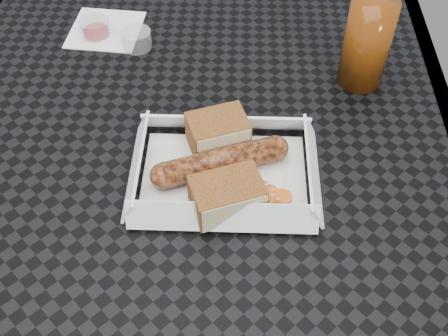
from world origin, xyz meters
The scene contains 11 objects.
ground centered at (0.00, 0.00, 0.00)m, with size 60.00×60.00×0.00m, color #49494B.
patio_table centered at (0.00, 0.00, 0.67)m, with size 0.80×0.80×0.74m.
food_tray centered at (0.05, -0.11, 0.75)m, with size 0.22×0.15×0.00m, color white.
bratwurst centered at (0.05, -0.10, 0.77)m, with size 0.19×0.09×0.04m.
bread_near centered at (0.04, -0.06, 0.77)m, with size 0.08×0.06×0.05m, color brown.
bread_far centered at (0.06, -0.16, 0.77)m, with size 0.09×0.06×0.05m, color brown.
veg_garnish centered at (0.12, -0.14, 0.75)m, with size 0.03×0.03×0.00m.
napkin centered at (-0.17, 0.22, 0.75)m, with size 0.12×0.12×0.00m, color white.
condiment_cup_sauce centered at (-0.18, 0.20, 0.76)m, with size 0.05×0.05×0.03m, color maroon.
condiment_cup_empty centered at (-0.10, 0.17, 0.76)m, with size 0.05×0.05×0.03m, color silver.
drink_glass centered at (0.26, 0.10, 0.82)m, with size 0.07×0.07×0.14m, color #5C2807.
Camera 1 is at (0.07, -0.60, 1.33)m, focal length 45.00 mm.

